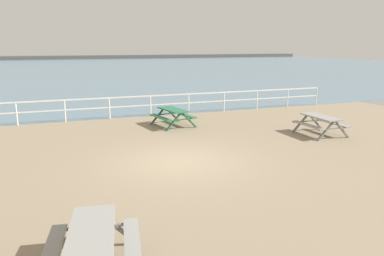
{
  "coord_description": "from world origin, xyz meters",
  "views": [
    {
      "loc": [
        -3.6,
        -10.51,
        3.57
      ],
      "look_at": [
        0.78,
        1.02,
        0.8
      ],
      "focal_mm": 34.45,
      "sensor_mm": 36.0,
      "label": 1
    }
  ],
  "objects": [
    {
      "name": "ground_plane",
      "position": [
        0.0,
        0.0,
        -0.1
      ],
      "size": [
        30.0,
        24.0,
        0.2
      ],
      "primitive_type": "cube",
      "color": "gray"
    },
    {
      "name": "picnic_table_near_left",
      "position": [
        6.49,
        1.32,
        0.58
      ],
      "size": [
        1.54,
        1.8,
        0.8
      ],
      "rotation": [
        0.0,
        0.0,
        1.57
      ],
      "color": "gray",
      "rests_on": "ground"
    },
    {
      "name": "picnic_table_mid_centre",
      "position": [
        -3.21,
        -5.07,
        0.58
      ],
      "size": [
        1.8,
        2.03,
        0.8
      ],
      "rotation": [
        0.0,
        0.0,
        1.4
      ],
      "color": "gray",
      "rests_on": "ground"
    },
    {
      "name": "distant_shoreline",
      "position": [
        0.0,
        95.75,
        0.0
      ],
      "size": [
        142.0,
        6.0,
        1.8
      ],
      "primitive_type": "cube",
      "color": "#4C4C47",
      "rests_on": "ground"
    },
    {
      "name": "seaward_railing",
      "position": [
        -0.0,
        7.75,
        0.76
      ],
      "size": [
        23.07,
        0.07,
        1.08
      ],
      "color": "white",
      "rests_on": "ground"
    },
    {
      "name": "picnic_table_near_right",
      "position": [
        1.4,
        5.08,
        0.58
      ],
      "size": [
        1.81,
        2.04,
        0.8
      ],
      "rotation": [
        0.0,
        0.0,
        1.75
      ],
      "color": "#286B47",
      "rests_on": "ground"
    },
    {
      "name": "sea_band",
      "position": [
        0.0,
        52.75,
        0.0
      ],
      "size": [
        142.0,
        90.0,
        0.01
      ],
      "primitive_type": "cube",
      "color": "slate",
      "rests_on": "ground"
    }
  ]
}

